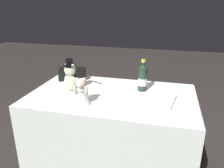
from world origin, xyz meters
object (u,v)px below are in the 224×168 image
teddy_bear_groom (71,78)px  teddy_bear_bride (81,92)px  champagne_bottle (143,77)px  gift_case_black (72,74)px  guestbook (161,100)px  signing_pen (97,82)px

teddy_bear_groom → teddy_bear_bride: size_ratio=1.35×
champagne_bottle → gift_case_black: (-0.78, 0.15, -0.07)m
guestbook → champagne_bottle: bearing=143.9°
teddy_bear_groom → guestbook: teddy_bear_groom is taller
champagne_bottle → gift_case_black: bearing=169.1°
teddy_bear_groom → gift_case_black: 0.33m
teddy_bear_groom → champagne_bottle: teddy_bear_groom is taller
teddy_bear_groom → signing_pen: bearing=56.1°
champagne_bottle → guestbook: bearing=-46.5°
teddy_bear_groom → gift_case_black: (-0.12, 0.30, -0.06)m
teddy_bear_bride → signing_pen: (-0.03, 0.51, -0.10)m
gift_case_black → guestbook: size_ratio=1.02×
signing_pen → guestbook: bearing=-24.0°
teddy_bear_bride → guestbook: size_ratio=0.75×
teddy_bear_bride → champagne_bottle: (0.45, 0.40, 0.03)m
gift_case_black → guestbook: 1.03m
teddy_bear_groom → champagne_bottle: bearing=12.9°
signing_pen → gift_case_black: 0.30m
champagne_bottle → gift_case_black: champagne_bottle is taller
teddy_bear_groom → signing_pen: 0.32m
signing_pen → gift_case_black: size_ratio=0.39×
signing_pen → gift_case_black: gift_case_black is taller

